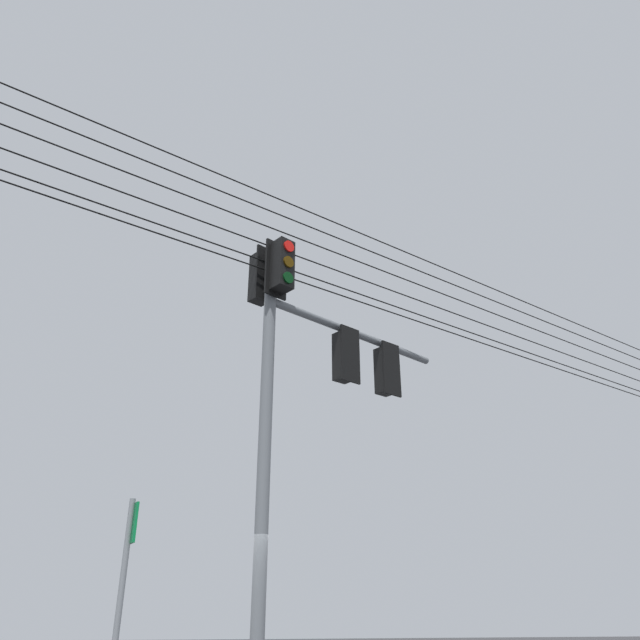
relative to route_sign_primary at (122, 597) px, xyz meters
The scene contains 3 objects.
signal_mast_assembly 4.65m from the route_sign_primary, 39.37° to the left, with size 3.85×2.74×7.28m.
route_sign_primary is the anchor object (origin of this frame).
overhead_wire_span 5.86m from the route_sign_primary, 67.25° to the left, with size 28.50×14.87×2.03m.
Camera 1 is at (-0.27, -9.91, 1.54)m, focal length 34.78 mm.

